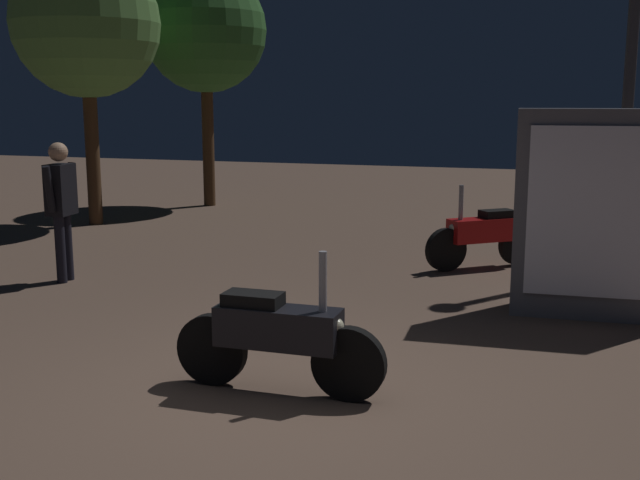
# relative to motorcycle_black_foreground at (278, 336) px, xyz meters

# --- Properties ---
(ground_plane) EXTENTS (40.00, 40.00, 0.00)m
(ground_plane) POSITION_rel_motorcycle_black_foreground_xyz_m (0.02, -0.16, -0.44)
(ground_plane) COLOR brown
(motorcycle_black_foreground) EXTENTS (1.66, 0.31, 1.11)m
(motorcycle_black_foreground) POSITION_rel_motorcycle_black_foreground_xyz_m (0.00, 0.00, 0.00)
(motorcycle_black_foreground) COLOR black
(motorcycle_black_foreground) RESTS_ON ground_plane
(motorcycle_red_parked_left) EXTENTS (1.35, 1.13, 1.11)m
(motorcycle_red_parked_left) POSITION_rel_motorcycle_black_foreground_xyz_m (0.96, 4.92, 0.00)
(motorcycle_red_parked_left) COLOR black
(motorcycle_red_parked_left) RESTS_ON ground_plane
(person_rider_beside) EXTENTS (0.28, 0.67, 1.69)m
(person_rider_beside) POSITION_rel_motorcycle_black_foreground_xyz_m (-3.78, 2.56, 0.57)
(person_rider_beside) COLOR black
(person_rider_beside) RESTS_ON ground_plane
(streetlamp_far) EXTENTS (0.36, 0.36, 4.56)m
(streetlamp_far) POSITION_rel_motorcycle_black_foreground_xyz_m (2.63, 5.20, 2.49)
(streetlamp_far) COLOR #38383D
(streetlamp_far) RESTS_ON ground_plane
(tree_left_bg) EXTENTS (2.47, 2.47, 4.78)m
(tree_left_bg) POSITION_rel_motorcycle_black_foreground_xyz_m (-5.15, 9.28, 3.08)
(tree_left_bg) COLOR #4C331E
(tree_left_bg) RESTS_ON ground_plane
(tree_center_bg) EXTENTS (2.51, 2.51, 4.71)m
(tree_center_bg) POSITION_rel_motorcycle_black_foreground_xyz_m (-5.97, 6.43, 3.00)
(tree_center_bg) COLOR #4C331E
(tree_center_bg) RESTS_ON ground_plane
(kiosk_billboard) EXTENTS (1.63, 0.62, 2.10)m
(kiosk_billboard) POSITION_rel_motorcycle_black_foreground_xyz_m (2.28, 2.97, 0.61)
(kiosk_billboard) COLOR #595960
(kiosk_billboard) RESTS_ON ground_plane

